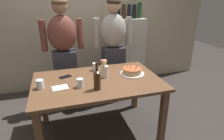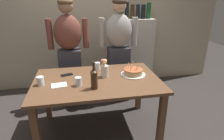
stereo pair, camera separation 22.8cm
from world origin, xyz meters
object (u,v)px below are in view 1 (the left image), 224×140
Objects in this scene: water_glass_side at (95,67)px; flower_vase at (104,69)px; person_woman_cardigan at (113,50)px; water_glass_near at (80,83)px; water_glass_far at (40,84)px; cell_phone at (65,77)px; napkin_stack at (60,88)px; person_man_bearded at (64,54)px; wine_bottle at (97,79)px; birthday_cake at (132,71)px.

flower_vase is at bearing -77.70° from water_glass_side.
water_glass_side is at bearing 48.65° from person_woman_cardigan.
water_glass_near is at bearing -150.04° from flower_vase.
water_glass_far is at bearing -172.92° from flower_vase.
cell_phone is (0.28, 0.24, -0.05)m from water_glass_far.
napkin_stack is 0.10× the size of person_man_bearded.
cell_phone is at bearing 125.31° from wine_bottle.
water_glass_side is 0.60m from person_woman_cardigan.
water_glass_near reaches higher than napkin_stack.
cell_phone is (-0.83, 0.15, -0.03)m from birthday_cake.
water_glass_far is 0.43× the size of flower_vase.
cell_phone is at bearing 169.79° from birthday_cake.
person_woman_cardigan is (0.66, 0.90, 0.08)m from water_glass_near.
water_glass_side is (-0.42, 0.27, 0.01)m from birthday_cake.
napkin_stack is 0.73× the size of flower_vase.
water_glass_side is 0.43m from cell_phone.
napkin_stack is (0.20, -0.05, -0.05)m from water_glass_far.
cell_phone is at bearing 35.33° from person_woman_cardigan.
birthday_cake is 0.50m from water_glass_side.
flower_vase is 0.14× the size of person_man_bearded.
wine_bottle is 0.18× the size of person_man_bearded.
person_woman_cardigan is (0.49, 1.00, 0.02)m from wine_bottle.
cell_phone is at bearing 162.62° from flower_vase.
wine_bottle is at bearing -18.70° from water_glass_far.
person_man_bearded is (-0.37, 0.44, 0.08)m from water_glass_side.
water_glass_far is 0.99× the size of water_glass_side.
water_glass_near is at bearing -86.34° from cell_phone.
napkin_stack is at bearing 159.47° from wine_bottle.
water_glass_near and water_glass_far have the same top height.
flower_vase is (0.06, -0.27, 0.06)m from water_glass_side.
birthday_cake is at bearing 28.83° from wine_bottle.
cell_phone is (-0.14, 0.33, -0.05)m from water_glass_near.
napkin_stack is 0.87m from person_man_bearded.
cell_phone is 0.30m from napkin_stack.
water_glass_near is at bearing 148.30° from wine_bottle.
flower_vase is at bearing 121.33° from person_man_bearded.
water_glass_far and water_glass_side have the same top height.
person_man_bearded reaches higher than cell_phone.
water_glass_side is at bearing -2.75° from cell_phone.
person_man_bearded is at bearing 121.33° from flower_vase.
napkin_stack is 0.10× the size of person_woman_cardigan.
person_man_bearded and person_woman_cardigan have the same top height.
cell_phone and napkin_stack have the same top height.
birthday_cake is 0.19× the size of person_man_bearded.
person_woman_cardigan is at bearing 64.87° from flower_vase.
person_woman_cardigan reaches higher than cell_phone.
person_woman_cardigan is (0.39, 0.44, 0.08)m from water_glass_side.
wine_bottle is (-0.10, -0.56, 0.07)m from water_glass_side.
birthday_cake is at bearing -32.56° from water_glass_side.
water_glass_side is at bearing 147.44° from birthday_cake.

